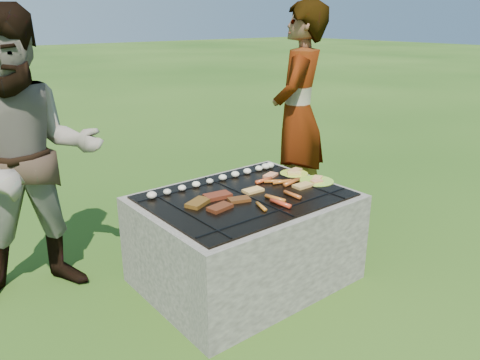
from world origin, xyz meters
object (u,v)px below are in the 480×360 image
object	(u,v)px
cook	(298,115)
plate_near	(316,181)
bystander	(30,159)
fire_pit	(245,241)
plate_far	(294,173)

from	to	relation	value
cook	plate_near	bearing A→B (deg)	21.07
plate_near	bystander	bearing A→B (deg)	153.51
cook	fire_pit	bearing A→B (deg)	-4.43
fire_pit	plate_far	size ratio (longest dim) A/B	6.04
plate_far	cook	size ratio (longest dim) A/B	0.12
fire_pit	bystander	distance (m)	1.42
fire_pit	bystander	world-z (taller)	bystander
cook	plate_far	bearing A→B (deg)	10.00
cook	bystander	size ratio (longest dim) A/B	1.03
fire_pit	bystander	size ratio (longest dim) A/B	0.73
cook	bystander	xyz separation A→B (m)	(-2.12, 0.14, -0.02)
plate_far	bystander	xyz separation A→B (m)	(-1.64, 0.60, 0.27)
plate_near	bystander	xyz separation A→B (m)	(-1.64, 0.82, 0.28)
fire_pit	plate_far	world-z (taller)	plate_far
cook	bystander	distance (m)	2.13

